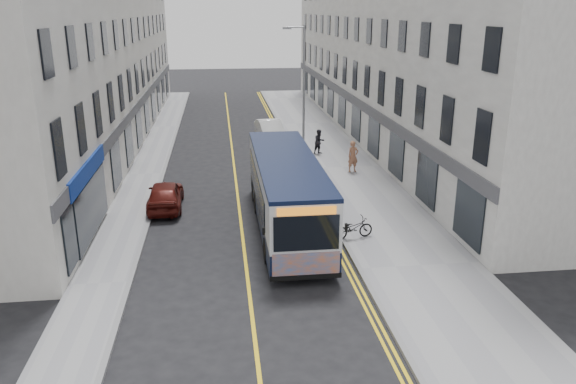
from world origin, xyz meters
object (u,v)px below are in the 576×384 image
object	(u,v)px
streetlamp	(303,89)
car_white	(270,131)
pedestrian_near	(353,157)
city_bus	(287,191)
bicycle	(353,228)
car_maroon	(165,195)
pedestrian_far	(319,142)

from	to	relation	value
streetlamp	car_white	world-z (taller)	streetlamp
streetlamp	pedestrian_near	world-z (taller)	streetlamp
city_bus	bicycle	distance (m)	3.17
car_maroon	streetlamp	bearing A→B (deg)	-135.39
streetlamp	city_bus	bearing A→B (deg)	-101.75
city_bus	pedestrian_far	bearing A→B (deg)	73.68
city_bus	car_white	xyz separation A→B (m)	(0.83, 16.53, -0.96)
city_bus	pedestrian_near	world-z (taller)	city_bus
car_white	city_bus	bearing A→B (deg)	-99.07
streetlamp	pedestrian_far	distance (m)	3.92
city_bus	car_maroon	bearing A→B (deg)	148.35
pedestrian_near	car_maroon	distance (m)	11.02
city_bus	bicycle	size ratio (longest dim) A/B	6.40
streetlamp	car_white	bearing A→B (deg)	104.17
city_bus	pedestrian_near	xyz separation A→B (m)	(4.71, 7.85, -0.69)
pedestrian_near	car_maroon	xyz separation A→B (m)	(-10.02, -4.58, -0.34)
bicycle	pedestrian_far	xyz separation A→B (m)	(1.06, 13.74, 0.34)
bicycle	pedestrian_near	size ratio (longest dim) A/B	0.94
car_maroon	bicycle	bearing A→B (deg)	147.49
car_white	streetlamp	bearing A→B (deg)	-82.02
streetlamp	bicycle	world-z (taller)	streetlamp
pedestrian_near	car_maroon	bearing A→B (deg)	-168.36
streetlamp	city_bus	xyz separation A→B (m)	(-2.26, -10.87, -2.69)
streetlamp	pedestrian_near	distance (m)	5.15
city_bus	car_maroon	distance (m)	6.32
streetlamp	pedestrian_near	size ratio (longest dim) A/B	4.54
streetlamp	car_maroon	size ratio (longest dim) A/B	2.05
car_white	car_maroon	size ratio (longest dim) A/B	1.13
bicycle	car_maroon	distance (m)	9.20
streetlamp	pedestrian_far	size ratio (longest dim) A/B	5.14
bicycle	pedestrian_far	size ratio (longest dim) A/B	1.07
pedestrian_near	pedestrian_far	world-z (taller)	pedestrian_near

